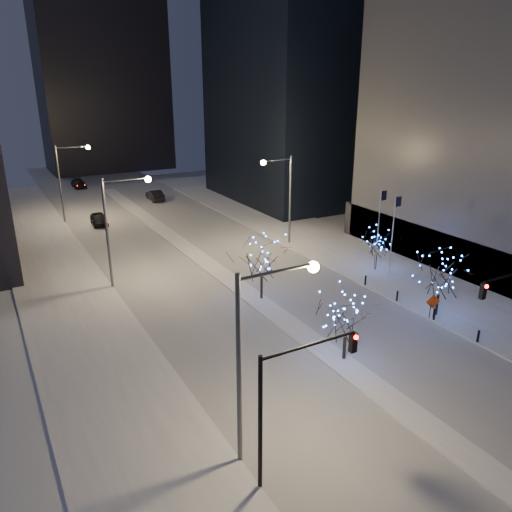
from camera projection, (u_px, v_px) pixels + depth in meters
ground at (416, 420)px, 27.70m from camera, size 160.00×160.00×0.00m
road at (184, 246)px, 56.47m from camera, size 20.00×130.00×0.02m
median at (201, 259)px, 52.34m from camera, size 2.00×80.00×0.15m
east_sidewalk at (375, 263)px, 51.03m from camera, size 10.00×90.00×0.15m
west_sidewalk at (83, 329)px, 37.66m from camera, size 8.00×90.00×0.15m
horizon_block at (101, 63)px, 99.06m from camera, size 24.00×14.00×42.00m
street_lamp_w_near at (259, 340)px, 23.05m from camera, size 4.40×0.56×10.00m
street_lamp_w_mid at (118, 217)px, 43.60m from camera, size 4.40×0.56×10.00m
street_lamp_w_far at (67, 173)px, 64.15m from camera, size 4.40×0.56×10.00m
street_lamp_east at (283, 189)px, 54.85m from camera, size 3.90×0.56×10.00m
traffic_signal_west at (291, 391)px, 22.22m from camera, size 5.26×0.43×7.00m
flagpoles at (386, 228)px, 46.44m from camera, size 1.35×2.60×8.00m
bollards at (415, 305)px, 40.43m from camera, size 0.16×12.16×0.90m
car_near at (99, 219)px, 64.49m from camera, size 2.16×4.73×1.57m
car_mid at (155, 195)px, 77.65m from camera, size 1.83×4.93×1.61m
car_far at (79, 184)px, 86.86m from camera, size 2.07×4.98×1.44m
holiday_tree_median_near at (346, 319)px, 32.56m from camera, size 4.91×4.91×4.64m
holiday_tree_median_far at (262, 258)px, 41.56m from camera, size 4.98×4.98×5.62m
holiday_tree_plaza_near at (441, 274)px, 38.64m from camera, size 5.35×5.35×5.54m
holiday_tree_plaza_far at (377, 242)px, 48.34m from camera, size 3.81×3.81×4.32m
construction_sign at (433, 304)px, 38.88m from camera, size 1.13×0.45×1.96m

